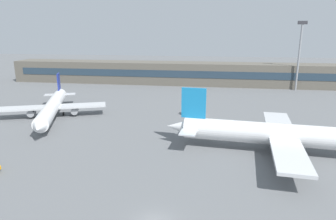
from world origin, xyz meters
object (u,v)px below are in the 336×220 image
at_px(airplane_near, 291,135).
at_px(airplane_mid, 52,107).
at_px(service_van_white, 193,111).
at_px(floodlight_tower_west, 300,51).

xyz_separation_m(airplane_near, airplane_mid, (-54.67, 14.82, -0.57)).
distance_m(airplane_near, service_van_white, 30.43).
relative_size(airplane_near, airplane_mid, 1.25).
bearing_deg(service_van_white, airplane_near, -50.24).
bearing_deg(airplane_mid, airplane_near, -15.17).
relative_size(airplane_mid, service_van_white, 7.02).
xyz_separation_m(airplane_near, floodlight_tower_west, (16.27, 63.84, 11.12)).
bearing_deg(airplane_near, floodlight_tower_west, 75.71).
distance_m(airplane_mid, service_van_white, 36.31).
bearing_deg(airplane_mid, floodlight_tower_west, 34.65).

